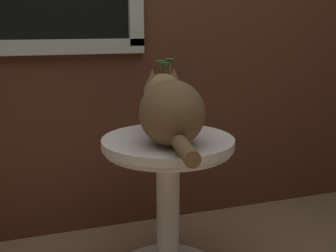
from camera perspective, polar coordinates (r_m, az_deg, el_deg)
wicker_side_table at (r=1.77m, az=0.00°, el=-7.94°), size 0.53×0.53×0.61m
cat at (r=1.61m, az=0.32°, el=2.23°), size 0.29×0.61×0.27m
pewter_vase_with_ivy at (r=1.82m, az=0.40°, el=2.42°), size 0.13×0.13×0.30m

